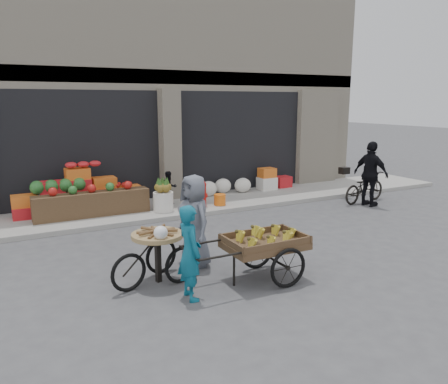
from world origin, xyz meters
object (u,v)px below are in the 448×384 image
vendor_grey (194,221)px  orange_bucket (220,200)px  seated_person (169,188)px  pineapple_bin (163,202)px  bicycle (364,187)px  vendor_woman (190,253)px  cyclist (371,174)px  banana_cart (262,241)px  tricycle_cart (157,249)px  fire_hydrant (202,193)px

vendor_grey → orange_bucket: bearing=137.3°
vendor_grey → seated_person: bearing=155.8°
pineapple_bin → bicycle: bearing=-12.9°
orange_bucket → seated_person: size_ratio=0.34×
vendor_woman → cyclist: bearing=-65.5°
orange_bucket → bicycle: size_ratio=0.19×
orange_bucket → vendor_woman: (-2.93, -4.71, 0.46)m
banana_cart → tricycle_cart: tricycle_cart is taller
cyclist → banana_cart: bearing=109.1°
orange_bucket → banana_cart: banana_cart is taller
orange_bucket → banana_cart: (-1.59, -4.62, 0.41)m
orange_bucket → vendor_grey: 4.25m
orange_bucket → seated_person: 1.42m
orange_bucket → seated_person: (-1.20, 0.70, 0.31)m
fire_hydrant → vendor_woman: (-2.43, -4.76, 0.22)m
tricycle_cart → orange_bucket: bearing=36.4°
bicycle → vendor_grey: bearing=100.2°
vendor_woman → tricycle_cart: 0.85m
fire_hydrant → pineapple_bin: bearing=177.4°
pineapple_bin → seated_person: seated_person is taller
banana_cart → cyclist: 6.31m
orange_bucket → vendor_woman: size_ratio=0.22×
fire_hydrant → vendor_woman: bearing=-117.0°
seated_person → cyclist: bearing=-34.2°
banana_cart → bicycle: size_ratio=1.31×
fire_hydrant → vendor_grey: 4.02m
pineapple_bin → vendor_grey: bearing=-101.3°
orange_bucket → seated_person: seated_person is taller
banana_cart → cyclist: size_ratio=1.22×
orange_bucket → vendor_grey: vendor_grey is taller
tricycle_cart → cyclist: 7.47m
pineapple_bin → orange_bucket: bearing=-3.6°
pineapple_bin → orange_bucket: 1.61m
seated_person → banana_cart: 5.34m
tricycle_cart → vendor_woman: bearing=-88.8°
seated_person → vendor_grey: (-1.12, -4.21, 0.25)m
tricycle_cart → bicycle: 7.79m
orange_bucket → fire_hydrant: bearing=174.3°
vendor_woman → vendor_grey: (0.60, 1.20, 0.11)m
fire_hydrant → bicycle: size_ratio=0.41×
vendor_woman → bicycle: size_ratio=0.85×
orange_bucket → banana_cart: bearing=-109.0°
fire_hydrant → orange_bucket: (0.50, -0.05, -0.23)m
fire_hydrant → banana_cart: 4.80m
tricycle_cart → vendor_grey: 0.96m
bicycle → cyclist: (-0.20, -0.40, 0.47)m
banana_cart → tricycle_cart: size_ratio=1.53×
tricycle_cart → cyclist: bearing=3.2°
pineapple_bin → vendor_woman: bearing=-105.4°
pineapple_bin → fire_hydrant: bearing=-2.6°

